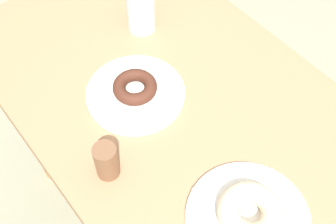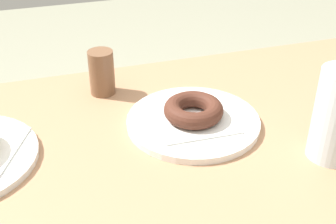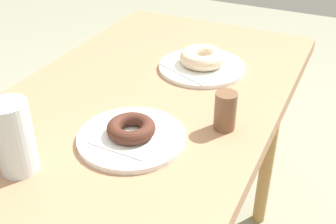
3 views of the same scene
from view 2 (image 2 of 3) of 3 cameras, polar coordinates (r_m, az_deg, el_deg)
The scene contains 5 objects.
table at distance 0.72m, azimuth -4.44°, elevation -11.16°, with size 1.18×0.63×0.72m.
plate_chocolate_ring at distance 0.75m, azimuth 3.18°, elevation -1.21°, with size 0.22×0.22×0.01m, color white.
napkin_chocolate_ring at distance 0.74m, azimuth 3.20°, elevation -0.74°, with size 0.13×0.13×0.00m, color white.
donut_chocolate_ring at distance 0.74m, azimuth 3.24°, elevation 0.29°, with size 0.10×0.10×0.03m, color #49261A.
sugar_jar at distance 0.83m, azimuth -8.60°, elevation 4.92°, with size 0.05×0.05×0.08m, color brown.
Camera 2 is at (-0.11, -0.52, 1.13)m, focal length 48.37 mm.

